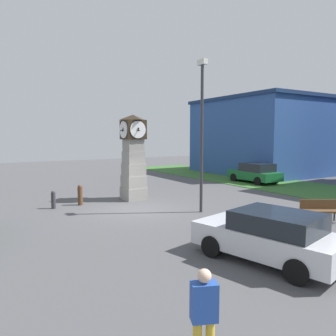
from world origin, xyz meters
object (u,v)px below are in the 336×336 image
bollard_mid_row (80,195)px  car_silver_hatch (255,173)px  clock_tower (133,158)px  car_far_lot (269,236)px  bench (320,209)px  bollard_near_tower (53,200)px  street_lamp_near_road (202,126)px  pedestrian_by_cars (204,313)px

bollard_mid_row → car_silver_hatch: car_silver_hatch is taller
clock_tower → car_silver_hatch: size_ratio=1.15×
bollard_mid_row → car_far_lot: 10.70m
clock_tower → bench: bearing=28.0°
car_far_lot → clock_tower: bearing=175.5°
bollard_near_tower → street_lamp_near_road: 8.08m
bollard_mid_row → pedestrian_by_cars: 13.08m
clock_tower → bollard_mid_row: bearing=-91.9°
bench → car_silver_hatch: bearing=146.6°
car_far_lot → car_silver_hatch: bearing=134.4°
bollard_mid_row → car_silver_hatch: (-0.88, 13.80, 0.23)m
car_far_lot → bench: size_ratio=2.74×
clock_tower → bollard_mid_row: clock_tower is taller
car_far_lot → pedestrian_by_cars: bearing=-60.5°
bollard_near_tower → bench: (8.46, 8.93, 0.07)m
car_far_lot → street_lamp_near_road: 7.04m
street_lamp_near_road → pedestrian_by_cars: bearing=-37.7°
clock_tower → bench: size_ratio=2.93×
bollard_mid_row → car_silver_hatch: bearing=93.6°
bollard_mid_row → street_lamp_near_road: (4.59, 4.34, 3.48)m
bollard_near_tower → street_lamp_near_road: (4.47, 5.72, 3.56)m
bollard_mid_row → pedestrian_by_cars: bearing=-9.2°
clock_tower → pedestrian_by_cars: size_ratio=2.97×
car_far_lot → street_lamp_near_road: (-5.87, 2.12, 3.26)m
bollard_mid_row → bollard_near_tower: bearing=-84.7°
bollard_near_tower → bollard_mid_row: (-0.13, 1.38, 0.09)m
street_lamp_near_road → clock_tower: bearing=-163.9°
bollard_mid_row → car_silver_hatch: 13.83m
bollard_mid_row → car_far_lot: car_far_lot is taller
bench → pedestrian_by_cars: bearing=-65.9°
pedestrian_by_cars → car_far_lot: bearing=119.5°
car_silver_hatch → bench: car_silver_hatch is taller
bollard_near_tower → bench: bench is taller
bollard_near_tower → bollard_mid_row: size_ratio=0.84×
bench → pedestrian_by_cars: pedestrian_by_cars is taller
bench → street_lamp_near_road: (-4.00, -3.22, 3.49)m
bollard_near_tower → pedestrian_by_cars: bearing=-3.2°
bollard_near_tower → street_lamp_near_road: bearing=52.0°
pedestrian_by_cars → street_lamp_near_road: 10.96m
car_silver_hatch → bollard_near_tower: bearing=-86.2°
street_lamp_near_road → bollard_mid_row: bearing=-136.6°
clock_tower → street_lamp_near_road: street_lamp_near_road is taller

